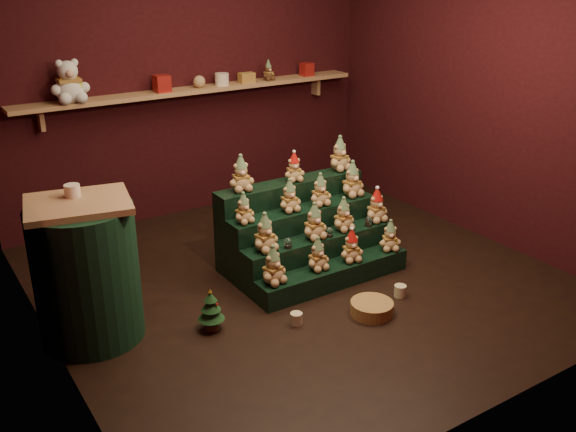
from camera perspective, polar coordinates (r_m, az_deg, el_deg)
ground at (r=5.42m, az=1.16°, el=-5.68°), size 4.00×4.00×0.00m
back_wall at (r=6.69m, az=-8.83°, el=12.12°), size 4.00×0.10×2.80m
front_wall at (r=3.50m, az=20.49°, el=1.97°), size 4.00×0.10×2.80m
left_wall at (r=4.18m, az=-22.78°, el=4.76°), size 0.10×4.00×2.80m
right_wall at (r=6.29m, az=17.22°, el=10.80°), size 0.10×4.00×2.80m
back_shelf at (r=6.55m, az=-8.12°, el=11.01°), size 3.60×0.26×0.24m
riser_tier_front at (r=5.31m, az=4.08°, el=-5.25°), size 1.40×0.22×0.18m
riser_tier_midfront at (r=5.43m, az=2.72°, el=-3.52°), size 1.40×0.22×0.36m
riser_tier_midback at (r=5.56m, az=1.42°, el=-1.87°), size 1.40×0.22×0.54m
riser_tier_back at (r=5.69m, az=0.18°, el=-0.29°), size 1.40×0.22×0.72m
teddy_0 at (r=4.92m, az=-1.35°, el=-4.38°), size 0.26×0.24×0.31m
teddy_1 at (r=5.14m, az=2.65°, el=-3.39°), size 0.20×0.18×0.27m
teddy_2 at (r=5.30m, az=5.66°, el=-2.63°), size 0.23×0.21×0.28m
teddy_3 at (r=5.54m, az=9.06°, el=-1.72°), size 0.24×0.23×0.27m
teddy_4 at (r=5.03m, az=-2.07°, el=-1.48°), size 0.25×0.23×0.31m
teddy_5 at (r=5.25m, az=2.35°, el=-0.47°), size 0.23×0.20×0.30m
teddy_6 at (r=5.43m, az=4.94°, el=0.15°), size 0.23×0.21×0.29m
teddy_7 at (r=5.65m, az=7.87°, el=0.95°), size 0.22×0.20×0.30m
teddy_8 at (r=5.11m, az=-3.97°, el=0.69°), size 0.20×0.19×0.25m
teddy_9 at (r=5.33m, az=0.14°, el=1.81°), size 0.20×0.18×0.27m
teddy_10 at (r=5.48m, az=2.88°, el=2.34°), size 0.21×0.19×0.27m
teddy_11 at (r=5.71m, az=5.73°, el=3.28°), size 0.24×0.22×0.31m
teddy_12 at (r=5.29m, az=-4.21°, el=3.79°), size 0.24×0.22×0.30m
teddy_13 at (r=5.52m, az=0.54°, el=4.38°), size 0.21×0.20×0.25m
teddy_14 at (r=5.83m, az=4.62°, el=5.54°), size 0.24×0.22×0.31m
snow_globe_a at (r=5.11m, az=0.00°, el=-2.41°), size 0.06×0.06×0.09m
snow_globe_b at (r=5.33m, az=3.69°, el=-1.44°), size 0.06×0.06×0.08m
snow_globe_c at (r=5.57m, az=7.16°, el=-0.48°), size 0.07×0.07×0.09m
side_table at (r=4.64m, az=-17.47°, el=-4.73°), size 0.77×0.72×1.03m
table_ornament at (r=4.52m, az=-18.63°, el=2.15°), size 0.10×0.10×0.08m
mini_christmas_tree at (r=4.70m, az=-6.87°, el=-8.27°), size 0.20×0.20×0.33m
mug_left at (r=4.78m, az=0.75°, el=-9.10°), size 0.09×0.09×0.09m
mug_right at (r=5.22m, az=9.94°, el=-6.58°), size 0.10×0.10×0.10m
wicker_basket at (r=4.94m, az=7.46°, el=-8.13°), size 0.37×0.37×0.10m
white_bear at (r=6.07m, az=-18.96°, el=11.73°), size 0.35×0.32×0.47m
brown_bear at (r=6.88m, az=-1.76°, el=12.79°), size 0.15×0.14×0.20m
gift_tin_red_a at (r=6.37m, az=-11.15°, el=11.48°), size 0.14×0.14×0.16m
gift_tin_cream at (r=6.64m, az=-5.90°, el=12.00°), size 0.14×0.14×0.12m
gift_tin_red_b at (r=7.16m, az=1.68°, el=12.91°), size 0.12×0.12×0.14m
shelf_plush_ball at (r=6.53m, az=-7.90°, el=11.74°), size 0.12×0.12×0.12m
scarf_gift_box at (r=6.77m, az=-3.70°, el=12.18°), size 0.16×0.10×0.10m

